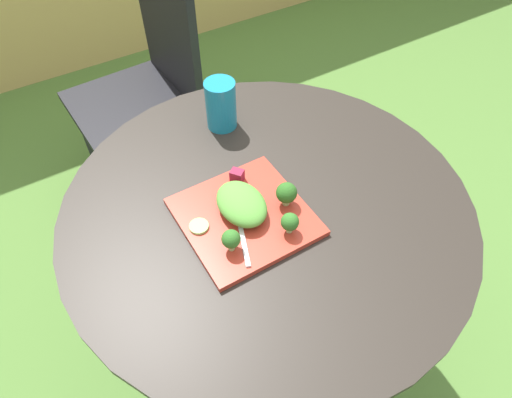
{
  "coord_description": "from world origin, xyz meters",
  "views": [
    {
      "loc": [
        -0.36,
        -0.55,
        1.53
      ],
      "look_at": [
        -0.03,
        -0.01,
        0.79
      ],
      "focal_mm": 31.62,
      "sensor_mm": 36.0,
      "label": 1
    }
  ],
  "objects_px": {
    "drinking_glass": "(221,107)",
    "fork": "(241,230)",
    "salad_plate": "(244,217)",
    "patio_chair": "(149,77)"
  },
  "relations": [
    {
      "from": "salad_plate",
      "to": "drinking_glass",
      "type": "bearing_deg",
      "value": 70.19
    },
    {
      "from": "salad_plate",
      "to": "fork",
      "type": "bearing_deg",
      "value": -129.65
    },
    {
      "from": "drinking_glass",
      "to": "fork",
      "type": "distance_m",
      "value": 0.37
    },
    {
      "from": "salad_plate",
      "to": "drinking_glass",
      "type": "relative_size",
      "value": 2.04
    },
    {
      "from": "salad_plate",
      "to": "patio_chair",
      "type": "bearing_deg",
      "value": 82.86
    },
    {
      "from": "salad_plate",
      "to": "fork",
      "type": "relative_size",
      "value": 1.79
    },
    {
      "from": "patio_chair",
      "to": "salad_plate",
      "type": "bearing_deg",
      "value": -97.14
    },
    {
      "from": "fork",
      "to": "salad_plate",
      "type": "bearing_deg",
      "value": 50.35
    },
    {
      "from": "salad_plate",
      "to": "drinking_glass",
      "type": "xyz_separation_m",
      "value": [
        0.11,
        0.31,
        0.05
      ]
    },
    {
      "from": "patio_chair",
      "to": "fork",
      "type": "bearing_deg",
      "value": -98.52
    }
  ]
}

